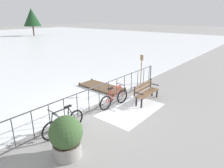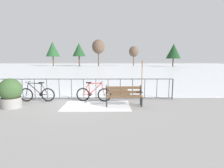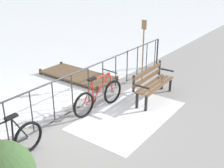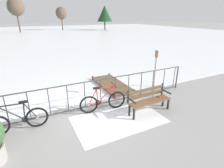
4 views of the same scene
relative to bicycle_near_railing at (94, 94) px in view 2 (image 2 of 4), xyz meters
name	(u,v)px [view 2 (image 2 of 4)]	position (x,y,z in m)	size (l,w,h in m)	color
ground_plane	(84,99)	(-0.53, 0.41, -0.37)	(160.00, 160.00, 0.00)	gray
frozen_pond	(104,68)	(-0.53, 28.81, -0.35)	(80.00, 56.00, 0.03)	white
snow_patch	(97,106)	(0.21, -0.79, -0.36)	(2.94, 1.76, 0.01)	white
railing_fence	(84,89)	(-0.53, 0.41, 0.19)	(9.06, 0.06, 1.07)	#38383D
bicycle_near_railing	(94,94)	(0.00, 0.00, 0.00)	(1.71, 0.52, 0.97)	black
bicycle_second	(37,94)	(-2.73, 0.01, 0.00)	(1.71, 0.52, 0.97)	black
park_bench	(124,94)	(1.41, -0.76, 0.14)	(1.61, 0.52, 0.89)	brown
planter_with_shrub	(11,93)	(-3.41, -1.03, 0.27)	(0.95, 0.95, 1.25)	gray
oar_upright	(142,78)	(2.35, 0.10, 0.77)	(0.04, 0.16, 1.98)	#937047
wooden_dock	(119,91)	(1.32, 1.98, -0.25)	(1.10, 2.64, 0.20)	brown
tree_far_west	(174,51)	(15.31, 33.38, 3.21)	(3.38, 3.38, 5.26)	brown
tree_west_mid	(79,50)	(-6.85, 35.27, 3.60)	(3.13, 3.13, 5.56)	brown
tree_centre	(53,49)	(-13.74, 37.04, 3.85)	(3.35, 3.35, 6.08)	brown
tree_east_mid	(98,47)	(-2.21, 35.79, 4.36)	(3.08, 3.08, 6.45)	brown
tree_far_east	(134,52)	(6.68, 37.97, 3.27)	(2.44, 2.44, 5.00)	brown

